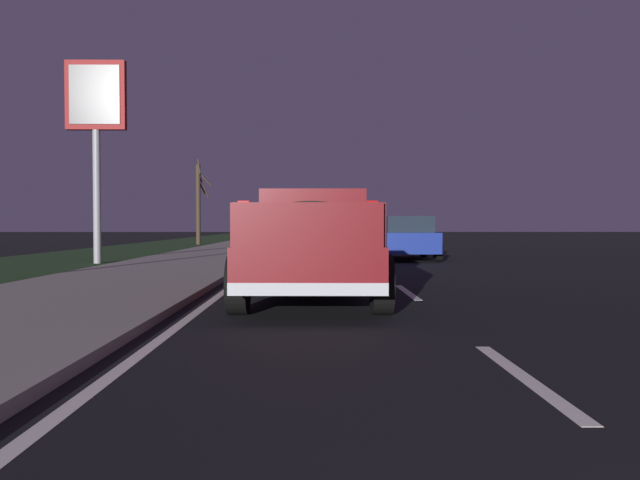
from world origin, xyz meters
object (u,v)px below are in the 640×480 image
at_px(sedan_blue, 406,237).
at_px(sedan_green, 308,235).
at_px(sedan_red, 376,233).
at_px(bare_tree_far, 199,202).
at_px(pickup_truck, 313,241).
at_px(sedan_tan, 366,231).
at_px(gas_price_sign, 96,112).

bearing_deg(sedan_blue, sedan_green, 35.33).
distance_m(sedan_red, bare_tree_far, 11.48).
relative_size(sedan_red, sedan_green, 1.00).
relative_size(pickup_truck, sedan_tan, 1.23).
relative_size(sedan_red, bare_tree_far, 0.83).
height_order(pickup_truck, sedan_red, pickup_truck).
bearing_deg(sedan_red, bare_tree_far, 70.17).
bearing_deg(sedan_red, pickup_truck, 171.41).
relative_size(sedan_red, gas_price_sign, 0.68).
relative_size(pickup_truck, gas_price_sign, 0.84).
xyz_separation_m(sedan_red, gas_price_sign, (-14.08, 10.43, 4.06)).
distance_m(sedan_red, sedan_blue, 11.88).
height_order(sedan_blue, sedan_green, same).
bearing_deg(pickup_truck, gas_price_sign, 37.65).
distance_m(sedan_green, sedan_tan, 15.30).
height_order(gas_price_sign, bare_tree_far, gas_price_sign).
bearing_deg(sedan_tan, bare_tree_far, 110.79).
bearing_deg(gas_price_sign, pickup_truck, -142.35).
height_order(sedan_red, sedan_blue, same).
bearing_deg(sedan_red, gas_price_sign, 143.46).
xyz_separation_m(pickup_truck, sedan_blue, (11.21, -3.33, -0.20)).
bearing_deg(gas_price_sign, sedan_blue, -77.88).
bearing_deg(sedan_green, sedan_red, -28.61).
distance_m(sedan_green, gas_price_sign, 10.67).
xyz_separation_m(sedan_tan, bare_tree_far, (-4.11, 10.83, 1.88)).
distance_m(sedan_blue, sedan_tan, 19.83).
distance_m(sedan_red, sedan_green, 7.79).
xyz_separation_m(sedan_blue, gas_price_sign, (-2.21, 10.27, 4.06)).
height_order(pickup_truck, sedan_tan, pickup_truck).
bearing_deg(sedan_tan, pickup_truck, 173.28).
bearing_deg(sedan_blue, sedan_tan, -0.96).
relative_size(sedan_tan, gas_price_sign, 0.69).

